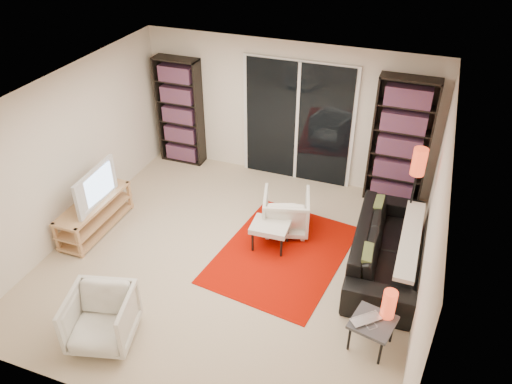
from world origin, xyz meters
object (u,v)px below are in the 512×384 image
ottoman (270,227)px  floor_lamp (417,171)px  bookshelf_right (400,142)px  armchair_back (286,212)px  side_table (373,324)px  bookshelf_left (180,112)px  tv_stand (95,215)px  sofa (387,248)px  armchair_front (101,318)px

ottoman → floor_lamp: floor_lamp is taller
bookshelf_right → armchair_back: 2.12m
side_table → ottoman: bearing=141.8°
ottoman → bookshelf_left: bearing=141.4°
floor_lamp → tv_stand: bearing=-161.8°
sofa → bookshelf_left: bearing=64.4°
bookshelf_right → sofa: 1.89m
armchair_front → ottoman: armchair_front is taller
bookshelf_left → bookshelf_right: (3.85, -0.00, 0.07)m
bookshelf_right → sofa: (0.14, -1.75, -0.72)m
armchair_back → ottoman: (-0.09, -0.48, 0.03)m
bookshelf_left → sofa: size_ratio=0.87×
armchair_front → side_table: 3.08m
armchair_back → armchair_front: 3.07m
ottoman → floor_lamp: 2.19m
side_table → tv_stand: bearing=169.4°
sofa → armchair_front: armchair_front is taller
ottoman → side_table: size_ratio=1.00×
armchair_back → floor_lamp: bearing=179.8°
tv_stand → side_table: tv_stand is taller
tv_stand → floor_lamp: bearing=18.2°
bookshelf_left → armchair_back: size_ratio=2.81×
tv_stand → armchair_front: armchair_front is taller
bookshelf_right → armchair_front: (-2.75, -4.16, -0.72)m
bookshelf_right → armchair_back: bearing=-134.8°
floor_lamp → armchair_front: bearing=-133.7°
side_table → bookshelf_left: bearing=141.6°
tv_stand → armchair_back: bearing=20.1°
bookshelf_right → side_table: (0.17, -3.19, -0.70)m
armchair_back → armchair_front: bearing=48.3°
bookshelf_left → side_table: bookshelf_left is taller
ottoman → side_table: bearing=-38.2°
sofa → armchair_back: size_ratio=3.23×
floor_lamp → armchair_back: bearing=-164.7°
bookshelf_left → tv_stand: size_ratio=1.42×
sofa → floor_lamp: (0.19, 0.81, 0.80)m
armchair_front → side_table: bearing=3.6°
sofa → armchair_front: 3.76m
bookshelf_left → ottoman: (2.36, -1.89, -0.63)m
bookshelf_right → floor_lamp: (0.33, -0.94, 0.08)m
bookshelf_right → ottoman: bookshelf_right is taller
sofa → ottoman: sofa is taller
side_table → armchair_back: bearing=131.4°
floor_lamp → bookshelf_right: bearing=109.2°
armchair_front → floor_lamp: floor_lamp is taller
bookshelf_left → side_table: 5.17m
sofa → armchair_front: size_ratio=3.06×
floor_lamp → side_table: bearing=-93.9°
sofa → side_table: (0.03, -1.45, 0.03)m
tv_stand → floor_lamp: floor_lamp is taller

